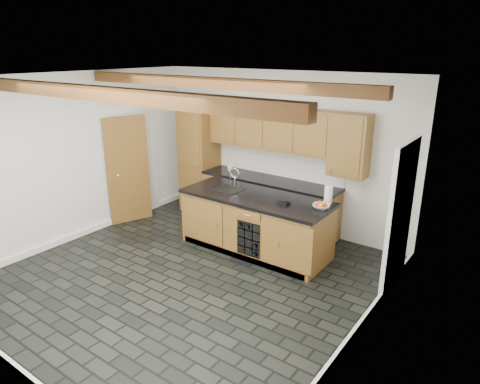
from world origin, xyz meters
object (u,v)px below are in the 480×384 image
object	(u,v)px
island	(255,223)
kitchen_scale	(283,202)
paper_towel	(328,195)
fruit_bowl	(321,206)

from	to	relation	value
island	kitchen_scale	bearing A→B (deg)	-3.31
kitchen_scale	paper_towel	xyz separation A→B (m)	(0.54, 0.40, 0.11)
island	kitchen_scale	distance (m)	0.72
kitchen_scale	fruit_bowl	xyz separation A→B (m)	(0.55, 0.15, 0.00)
island	fruit_bowl	bearing A→B (deg)	6.15
kitchen_scale	fruit_bowl	distance (m)	0.57
kitchen_scale	fruit_bowl	bearing A→B (deg)	25.06
kitchen_scale	fruit_bowl	world-z (taller)	fruit_bowl
kitchen_scale	paper_towel	distance (m)	0.68
paper_towel	fruit_bowl	bearing A→B (deg)	-87.59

